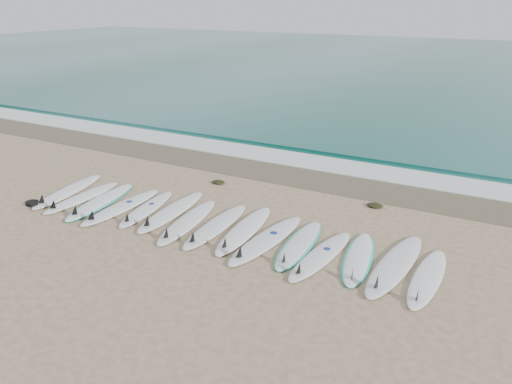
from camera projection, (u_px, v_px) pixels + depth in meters
The scene contains 23 objects.
ground at pixel (216, 227), 11.42m from camera, with size 120.00×120.00×0.00m, color #9C8365.
ocean at pixel (446, 65), 38.04m from camera, with size 120.00×55.00×0.03m, color #1C5E5B.
wet_sand_band at pixel (290, 175), 14.78m from camera, with size 120.00×1.80×0.01m, color brown.
foam_band at pixel (309, 161), 15.92m from camera, with size 120.00×1.40×0.04m, color silver.
wave_crest at pixel (326, 149), 17.14m from camera, with size 120.00×1.00×0.10m, color #1C5E5B.
surfboard_0 at pixel (67, 192), 13.36m from camera, with size 1.01×2.79×0.35m.
surfboard_1 at pixel (80, 198), 12.95m from camera, with size 0.53×2.54×0.32m.
surfboard_2 at pixel (100, 202), 12.72m from camera, with size 1.03×2.76×0.34m.
surfboard_3 at pixel (120, 207), 12.36m from camera, with size 0.61×2.69×0.34m.
surfboard_4 at pixel (146, 209), 12.27m from camera, with size 0.90×2.45×0.31m.
surfboard_5 at pixel (170, 212), 12.10m from camera, with size 0.77×2.78×0.35m.
surfboard_6 at pixel (186, 222), 11.55m from camera, with size 0.91×2.72×0.34m.
surfboard_7 at pixel (215, 227), 11.33m from camera, with size 0.65×2.69×0.34m.
surfboard_8 at pixel (243, 231), 11.13m from camera, with size 0.82×2.77×0.35m.
surfboard_9 at pixel (265, 240), 10.69m from camera, with size 0.82×2.84×0.36m.
surfboard_10 at pixel (299, 245), 10.53m from camera, with size 0.78×2.52×0.31m.
surfboard_11 at pixel (320, 256), 10.05m from camera, with size 0.78×2.55×0.32m.
surfboard_12 at pixel (358, 259), 9.98m from camera, with size 0.96×2.42×0.30m.
surfboard_13 at pixel (394, 266), 9.68m from camera, with size 0.83×2.93×0.37m.
surfboard_14 at pixel (427, 279), 9.25m from camera, with size 0.55×2.45×0.31m.
seaweed_near at pixel (218, 182), 14.11m from camera, with size 0.39×0.30×0.08m, color black.
seaweed_far at pixel (375, 205), 12.53m from camera, with size 0.41×0.32×0.08m, color black.
leash_coil at pixel (32, 203), 12.63m from camera, with size 0.46×0.36×0.11m.
Camera 1 is at (5.72, -8.65, 4.94)m, focal length 35.00 mm.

